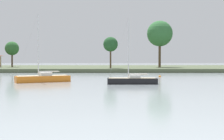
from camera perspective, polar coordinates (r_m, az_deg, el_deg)
far_shore_bank at (r=105.60m, az=1.30°, el=0.33°), size 221.55×46.09×1.03m
sailboat_orange at (r=52.04m, az=-12.42°, el=-1.85°), size 8.86×5.86×11.62m
sailboat_black at (r=46.89m, az=3.71°, el=-2.26°), size 7.40×1.84×10.40m
mooring_buoy_orange at (r=65.36m, az=8.65°, el=-1.17°), size 0.49×0.49×0.54m
shore_tree_right_mid at (r=90.39m, az=-0.26°, el=4.64°), size 4.20×4.20×8.93m
shore_tree_center_left at (r=107.26m, az=-17.67°, el=3.72°), size 4.48×4.48×8.26m
shore_tree_center at (r=100.19m, az=8.65°, el=6.51°), size 8.03×8.03×14.57m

